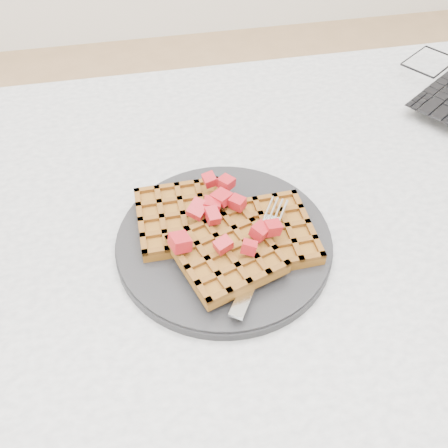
% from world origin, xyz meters
% --- Properties ---
extents(ground, '(4.00, 4.00, 0.00)m').
position_xyz_m(ground, '(0.00, 0.00, 0.00)').
color(ground, tan).
rests_on(ground, ground).
extents(table, '(1.20, 0.80, 0.75)m').
position_xyz_m(table, '(0.00, 0.00, 0.64)').
color(table, beige).
rests_on(table, ground).
extents(plate, '(0.27, 0.27, 0.02)m').
position_xyz_m(plate, '(-0.10, -0.02, 0.76)').
color(plate, black).
rests_on(plate, table).
extents(waffles, '(0.21, 0.20, 0.03)m').
position_xyz_m(waffles, '(-0.10, -0.03, 0.78)').
color(waffles, '#945D1F').
rests_on(waffles, plate).
extents(strawberry_pile, '(0.15, 0.15, 0.02)m').
position_xyz_m(strawberry_pile, '(-0.10, -0.02, 0.80)').
color(strawberry_pile, '#8B000A').
rests_on(strawberry_pile, waffles).
extents(fork, '(0.11, 0.17, 0.02)m').
position_xyz_m(fork, '(-0.06, -0.06, 0.77)').
color(fork, silver).
rests_on(fork, plate).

